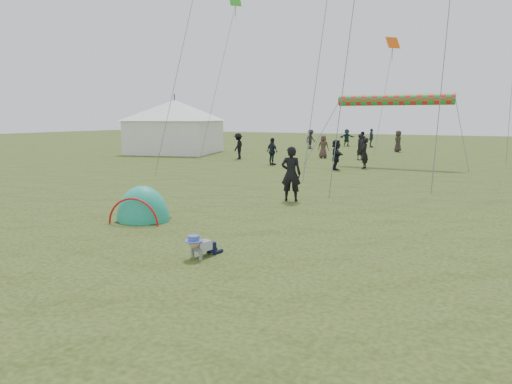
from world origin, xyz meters
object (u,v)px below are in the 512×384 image
at_px(popup_tent, 143,220).
at_px(standing_adult, 291,174).
at_px(crawling_toddler, 201,245).
at_px(event_marquee, 175,125).

distance_m(popup_tent, standing_adult, 5.39).
relative_size(crawling_toddler, popup_tent, 0.34).
bearing_deg(crawling_toddler, event_marquee, 140.86).
distance_m(popup_tent, event_marquee, 24.72).
bearing_deg(popup_tent, standing_adult, 49.10).
bearing_deg(crawling_toddler, popup_tent, 160.78).
height_order(crawling_toddler, standing_adult, standing_adult).
bearing_deg(popup_tent, crawling_toddler, -44.82).
height_order(crawling_toddler, popup_tent, popup_tent).
bearing_deg(crawling_toddler, standing_adult, 109.92).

